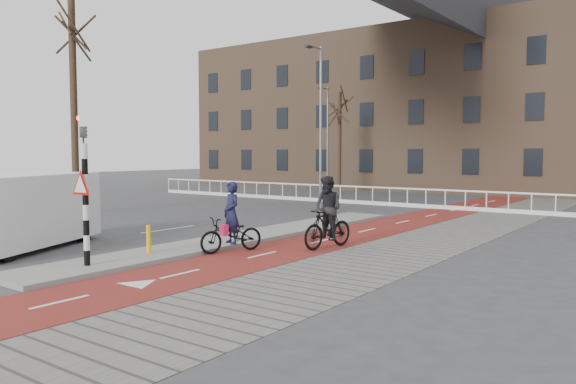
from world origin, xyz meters
The scene contains 15 objects.
ground centered at (0.00, 0.00, 0.00)m, with size 120.00×120.00×0.00m, color #38383A.
bike_lane centered at (1.50, 10.00, 0.01)m, with size 2.50×60.00×0.01m, color maroon.
sidewalk centered at (4.30, 10.00, 0.01)m, with size 3.00×60.00×0.01m, color slate.
curb_island centered at (-0.70, 4.00, 0.06)m, with size 1.80×16.00×0.12m, color gray.
traffic_signal centered at (-0.60, -2.02, 1.99)m, with size 0.80×0.80×3.68m.
bollard centered at (-0.77, -0.01, 0.49)m, with size 0.12×0.12×0.73m, color yellow.
cyclist_near centered at (0.55, 1.82, 0.67)m, with size 1.28×2.00×1.97m.
cyclist_far centered at (2.38, 3.95, 0.88)m, with size 1.01×2.04×2.10m.
van centered at (-4.64, -1.40, 1.14)m, with size 3.87×5.40×2.16m.
railing centered at (-5.00, 17.00, 0.31)m, with size 28.00×0.10×0.99m.
townhouse_row centered at (-3.00, 32.00, 7.81)m, with size 46.00×10.00×15.90m.
tree_left centered at (-11.88, 5.10, 4.87)m, with size 0.32×0.32×9.74m, color #312116.
tree_mid centered at (-8.91, 23.39, 3.46)m, with size 0.26×0.26×6.93m, color #312116.
streetlight_near centered at (-3.00, 11.86, 3.78)m, with size 0.12×0.12×7.57m, color slate.
streetlight_left centered at (-9.23, 22.38, 3.57)m, with size 0.12×0.12×7.15m, color slate.
Camera 1 is at (10.99, -9.78, 2.78)m, focal length 35.00 mm.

